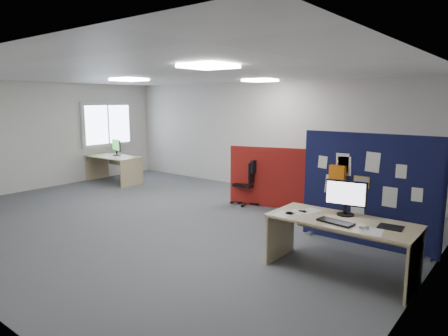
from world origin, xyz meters
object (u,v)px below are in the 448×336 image
Objects in this scene: monitor_main at (346,196)px; monitor_second at (116,147)px; main_desk at (343,231)px; red_divider at (269,178)px; navy_divider at (367,190)px; office_chair at (249,180)px; second_desk at (115,162)px.

monitor_main reaches higher than monitor_second.
main_desk is 0.47m from monitor_main.
monitor_main is (-0.05, 0.18, 0.43)m from main_desk.
main_desk is 3.45× the size of monitor_main.
monitor_main is 7.45m from monitor_second.
main_desk is 1.13× the size of red_divider.
navy_divider is at bearing 84.15° from monitor_main.
monitor_main is 0.33× the size of red_divider.
main_desk is at bearing -1.52° from monitor_second.
navy_divider reaches higher than office_chair.
red_divider reaches higher than monitor_main.
second_desk is at bearing 165.85° from main_desk.
monitor_main is 7.41m from second_desk.
red_divider reaches higher than office_chair.
main_desk is 3.37m from red_divider.
monitor_second is (-0.03, 0.09, 0.41)m from second_desk.
monitor_main is at bearing -39.34° from office_chair.
monitor_main is at bearing -86.28° from navy_divider.
navy_divider is at bearing 7.61° from monitor_second.
main_desk is 7.55m from monitor_second.
second_desk is 3.40× the size of monitor_second.
second_desk is (-4.74, -0.40, -0.07)m from red_divider.
navy_divider is 7.21m from monitor_second.
monitor_second is at bearing 156.89° from monitor_main.
navy_divider is 2.63m from red_divider.
monitor_second reaches higher than office_chair.
navy_divider is 4.49× the size of monitor_second.
navy_divider is 2.18× the size of office_chair.
monitor_second is at bearing 166.47° from red_divider.
navy_divider is 1.30× the size of red_divider.
navy_divider reaches higher than monitor_second.
second_desk is at bearing 157.55° from monitor_main.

